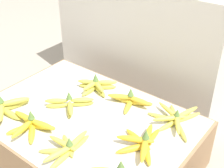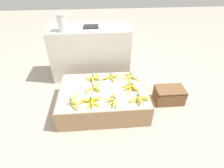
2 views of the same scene
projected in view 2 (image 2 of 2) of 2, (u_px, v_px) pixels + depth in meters
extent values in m
plane|color=#A89E8E|center=(104.00, 106.00, 2.27)|extent=(10.00, 10.00, 0.00)
cube|color=#997551|center=(103.00, 98.00, 2.18)|extent=(1.06, 0.74, 0.28)
cube|color=silver|center=(103.00, 90.00, 2.10)|extent=(1.03, 0.72, 0.00)
cube|color=beige|center=(91.00, 53.00, 2.64)|extent=(1.15, 0.45, 0.77)
cube|color=brown|center=(169.00, 95.00, 2.29)|extent=(0.37, 0.24, 0.21)
cube|color=#4E3520|center=(173.00, 95.00, 2.15)|extent=(0.37, 0.02, 0.02)
ellipsoid|color=gold|center=(74.00, 106.00, 1.85)|extent=(0.11, 0.15, 0.03)
ellipsoid|color=gold|center=(77.00, 103.00, 1.89)|extent=(0.15, 0.04, 0.03)
ellipsoid|color=gold|center=(74.00, 99.00, 1.94)|extent=(0.07, 0.16, 0.03)
ellipsoid|color=gold|center=(75.00, 103.00, 1.84)|extent=(0.14, 0.12, 0.03)
ellipsoid|color=gold|center=(74.00, 97.00, 1.91)|extent=(0.10, 0.15, 0.03)
cone|color=#5B7F3D|center=(70.00, 98.00, 1.84)|extent=(0.04, 0.04, 0.05)
ellipsoid|color=yellow|center=(87.00, 101.00, 1.92)|extent=(0.14, 0.05, 0.03)
ellipsoid|color=yellow|center=(89.00, 105.00, 1.87)|extent=(0.08, 0.14, 0.03)
ellipsoid|color=yellow|center=(95.00, 104.00, 1.88)|extent=(0.12, 0.11, 0.03)
ellipsoid|color=yellow|center=(95.00, 100.00, 1.93)|extent=(0.13, 0.09, 0.03)
ellipsoid|color=yellow|center=(87.00, 100.00, 1.89)|extent=(0.14, 0.03, 0.03)
ellipsoid|color=yellow|center=(92.00, 103.00, 1.85)|extent=(0.05, 0.14, 0.03)
ellipsoid|color=yellow|center=(96.00, 98.00, 1.91)|extent=(0.14, 0.05, 0.03)
cone|color=#5B7F3D|center=(91.00, 97.00, 1.88)|extent=(0.03, 0.03, 0.04)
ellipsoid|color=#DBCC4C|center=(114.00, 98.00, 1.96)|extent=(0.03, 0.15, 0.03)
ellipsoid|color=#DBCC4C|center=(112.00, 100.00, 1.93)|extent=(0.14, 0.10, 0.03)
ellipsoid|color=#DBCC4C|center=(111.00, 103.00, 1.89)|extent=(0.14, 0.11, 0.03)
ellipsoid|color=#DBCC4C|center=(115.00, 104.00, 1.88)|extent=(0.03, 0.15, 0.03)
ellipsoid|color=#DBCC4C|center=(114.00, 96.00, 1.94)|extent=(0.04, 0.15, 0.03)
ellipsoid|color=#DBCC4C|center=(111.00, 100.00, 1.90)|extent=(0.15, 0.03, 0.03)
ellipsoid|color=#DBCC4C|center=(114.00, 102.00, 1.86)|extent=(0.05, 0.15, 0.03)
cone|color=#5B7F3D|center=(115.00, 97.00, 1.89)|extent=(0.03, 0.03, 0.04)
ellipsoid|color=#DBCC4C|center=(135.00, 100.00, 1.92)|extent=(0.14, 0.10, 0.03)
ellipsoid|color=#DBCC4C|center=(138.00, 101.00, 1.91)|extent=(0.04, 0.14, 0.03)
ellipsoid|color=#DBCC4C|center=(143.00, 99.00, 1.94)|extent=(0.14, 0.05, 0.03)
ellipsoid|color=#DBCC4C|center=(134.00, 98.00, 1.90)|extent=(0.14, 0.09, 0.03)
ellipsoid|color=#DBCC4C|center=(140.00, 100.00, 1.88)|extent=(0.06, 0.14, 0.03)
ellipsoid|color=#DBCC4C|center=(143.00, 97.00, 1.92)|extent=(0.14, 0.07, 0.03)
cone|color=#5B7F3D|center=(138.00, 94.00, 1.90)|extent=(0.04, 0.04, 0.05)
ellipsoid|color=gold|center=(89.00, 91.00, 2.06)|extent=(0.10, 0.10, 0.03)
ellipsoid|color=gold|center=(96.00, 90.00, 2.07)|extent=(0.10, 0.10, 0.03)
ellipsoid|color=gold|center=(97.00, 86.00, 2.14)|extent=(0.10, 0.10, 0.03)
ellipsoid|color=gold|center=(89.00, 89.00, 2.04)|extent=(0.11, 0.10, 0.03)
ellipsoid|color=gold|center=(97.00, 89.00, 2.05)|extent=(0.11, 0.10, 0.03)
ellipsoid|color=gold|center=(97.00, 84.00, 2.12)|extent=(0.10, 0.10, 0.03)
cone|color=#5B7F3D|center=(93.00, 85.00, 2.06)|extent=(0.03, 0.03, 0.04)
ellipsoid|color=gold|center=(131.00, 85.00, 2.15)|extent=(0.04, 0.17, 0.03)
ellipsoid|color=gold|center=(128.00, 87.00, 2.12)|extent=(0.17, 0.07, 0.03)
ellipsoid|color=gold|center=(130.00, 90.00, 2.08)|extent=(0.11, 0.15, 0.03)
ellipsoid|color=gold|center=(134.00, 89.00, 2.09)|extent=(0.13, 0.14, 0.03)
ellipsoid|color=gold|center=(131.00, 84.00, 2.12)|extent=(0.08, 0.16, 0.03)
ellipsoid|color=gold|center=(129.00, 87.00, 2.08)|extent=(0.16, 0.10, 0.03)
ellipsoid|color=gold|center=(134.00, 88.00, 2.06)|extent=(0.10, 0.16, 0.03)
cone|color=#5B7F3D|center=(132.00, 83.00, 2.07)|extent=(0.03, 0.03, 0.04)
ellipsoid|color=gold|center=(91.00, 79.00, 2.25)|extent=(0.12, 0.08, 0.03)
ellipsoid|color=gold|center=(93.00, 81.00, 2.22)|extent=(0.03, 0.13, 0.03)
ellipsoid|color=gold|center=(96.00, 79.00, 2.25)|extent=(0.13, 0.08, 0.03)
ellipsoid|color=gold|center=(96.00, 77.00, 2.29)|extent=(0.12, 0.10, 0.03)
ellipsoid|color=gold|center=(90.00, 78.00, 2.23)|extent=(0.12, 0.08, 0.03)
ellipsoid|color=gold|center=(93.00, 78.00, 2.22)|extent=(0.03, 0.13, 0.03)
ellipsoid|color=gold|center=(96.00, 77.00, 2.23)|extent=(0.12, 0.08, 0.03)
ellipsoid|color=gold|center=(96.00, 75.00, 2.28)|extent=(0.11, 0.10, 0.03)
cone|color=#5B7F3D|center=(93.00, 74.00, 2.22)|extent=(0.03, 0.03, 0.04)
ellipsoid|color=gold|center=(108.00, 78.00, 2.27)|extent=(0.15, 0.05, 0.03)
ellipsoid|color=gold|center=(112.00, 79.00, 2.25)|extent=(0.08, 0.15, 0.03)
ellipsoid|color=gold|center=(114.00, 77.00, 2.30)|extent=(0.14, 0.09, 0.03)
ellipsoid|color=gold|center=(108.00, 77.00, 2.24)|extent=(0.14, 0.09, 0.03)
ellipsoid|color=gold|center=(115.00, 76.00, 2.27)|extent=(0.15, 0.04, 0.03)
cone|color=#5B7F3D|center=(111.00, 74.00, 2.24)|extent=(0.03, 0.03, 0.04)
ellipsoid|color=#DBCC4C|center=(132.00, 74.00, 2.35)|extent=(0.09, 0.16, 0.02)
ellipsoid|color=#DBCC4C|center=(128.00, 75.00, 2.33)|extent=(0.12, 0.14, 0.02)
ellipsoid|color=#DBCC4C|center=(126.00, 77.00, 2.29)|extent=(0.17, 0.06, 0.02)
ellipsoid|color=#DBCC4C|center=(130.00, 78.00, 2.27)|extent=(0.07, 0.17, 0.02)
ellipsoid|color=#DBCC4C|center=(135.00, 78.00, 2.27)|extent=(0.14, 0.13, 0.02)
ellipsoid|color=#DBCC4C|center=(131.00, 73.00, 2.33)|extent=(0.07, 0.17, 0.02)
ellipsoid|color=#DBCC4C|center=(126.00, 74.00, 2.30)|extent=(0.16, 0.09, 0.02)
ellipsoid|color=#DBCC4C|center=(129.00, 76.00, 2.26)|extent=(0.13, 0.14, 0.02)
ellipsoid|color=#DBCC4C|center=(133.00, 76.00, 2.26)|extent=(0.11, 0.15, 0.02)
cone|color=#5B7F3D|center=(131.00, 73.00, 2.27)|extent=(0.03, 0.03, 0.04)
cylinder|color=silver|center=(63.00, 24.00, 2.24)|extent=(0.14, 0.14, 0.20)
cylinder|color=#B7B2A8|center=(62.00, 15.00, 2.17)|extent=(0.15, 0.15, 0.02)
cube|color=white|center=(115.00, 27.00, 2.38)|extent=(0.23, 0.17, 0.02)
cube|color=#232328|center=(91.00, 27.00, 2.41)|extent=(0.21, 0.17, 0.02)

